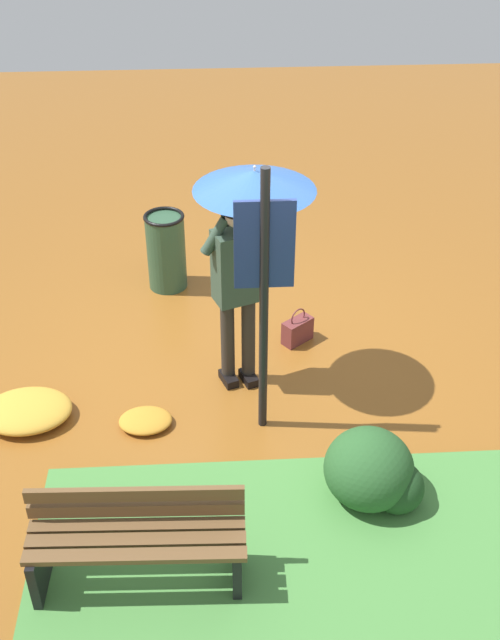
{
  "coord_description": "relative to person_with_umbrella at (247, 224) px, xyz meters",
  "views": [
    {
      "loc": [
        -0.28,
        -5.56,
        4.43
      ],
      "look_at": [
        0.03,
        -0.43,
        0.85
      ],
      "focal_mm": 43.71,
      "sensor_mm": 36.0,
      "label": 1
    }
  ],
  "objects": [
    {
      "name": "handbag",
      "position": [
        0.51,
        0.53,
        -1.42
      ],
      "size": [
        0.32,
        0.3,
        0.37
      ],
      "color": "brown",
      "rests_on": "ground_plane"
    },
    {
      "name": "shrub_cluster",
      "position": [
        0.85,
        -1.49,
        -1.27
      ],
      "size": [
        0.73,
        0.66,
        0.59
      ],
      "color": "#285628",
      "rests_on": "ground_plane"
    },
    {
      "name": "ground_plane",
      "position": [
        -0.02,
        0.12,
        -1.55
      ],
      "size": [
        18.0,
        18.0,
        0.0
      ],
      "primitive_type": "plane",
      "color": "brown"
    },
    {
      "name": "person_with_umbrella",
      "position": [
        0.0,
        0.0,
        0.0
      ],
      "size": [
        0.96,
        0.96,
        2.04
      ],
      "color": "#2D2823",
      "rests_on": "ground_plane"
    },
    {
      "name": "trash_bin",
      "position": [
        -0.75,
        1.6,
        -1.13
      ],
      "size": [
        0.42,
        0.42,
        0.83
      ],
      "color": "#2D5138",
      "rests_on": "ground_plane"
    },
    {
      "name": "leaf_pile_near_person",
      "position": [
        -1.87,
        -0.43,
        -1.47
      ],
      "size": [
        0.75,
        0.6,
        0.17
      ],
      "color": "gold",
      "rests_on": "ground_plane"
    },
    {
      "name": "leaf_pile_by_bench",
      "position": [
        -0.88,
        -0.57,
        -1.5
      ],
      "size": [
        0.44,
        0.35,
        0.1
      ],
      "color": "#C68428",
      "rests_on": "ground_plane"
    },
    {
      "name": "info_sign_post",
      "position": [
        0.09,
        -0.6,
        -0.11
      ],
      "size": [
        0.44,
        0.07,
        2.3
      ],
      "color": "black",
      "rests_on": "ground_plane"
    },
    {
      "name": "park_bench",
      "position": [
        -0.83,
        -2.12,
        -1.15
      ],
      "size": [
        1.4,
        0.41,
        0.75
      ],
      "color": "black",
      "rests_on": "ground_plane"
    }
  ]
}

